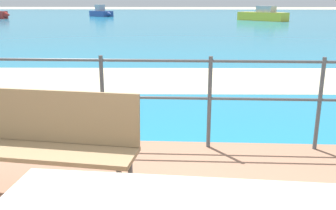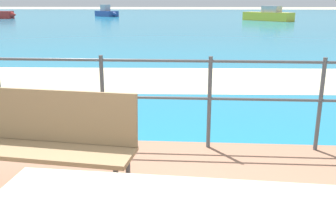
# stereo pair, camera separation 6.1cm
# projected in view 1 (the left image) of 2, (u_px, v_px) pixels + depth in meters

# --- Properties ---
(sea_water) EXTENTS (90.00, 90.00, 0.01)m
(sea_water) POSITION_uv_depth(u_px,v_px,m) (185.00, 17.00, 40.30)
(sea_water) COLOR teal
(sea_water) RESTS_ON ground
(beach_strip) EXTENTS (54.07, 5.15, 0.01)m
(beach_strip) POSITION_uv_depth(u_px,v_px,m) (172.00, 79.00, 8.05)
(beach_strip) COLOR beige
(beach_strip) RESTS_ON ground
(park_bench) EXTENTS (1.63, 0.59, 0.89)m
(park_bench) POSITION_uv_depth(u_px,v_px,m) (42.00, 136.00, 2.99)
(park_bench) COLOR #8C704C
(park_bench) RESTS_ON patio_paving
(railing_fence) EXTENTS (5.94, 0.04, 1.02)m
(railing_fence) POSITION_uv_depth(u_px,v_px,m) (156.00, 91.00, 4.02)
(railing_fence) COLOR #4C5156
(railing_fence) RESTS_ON patio_paving
(boat_mid) EXTENTS (4.26, 4.42, 1.28)m
(boat_mid) POSITION_uv_depth(u_px,v_px,m) (262.00, 15.00, 32.94)
(boat_mid) COLOR yellow
(boat_mid) RESTS_ON sea_water
(boat_far) EXTENTS (3.13, 2.99, 1.32)m
(boat_far) POSITION_uv_depth(u_px,v_px,m) (101.00, 13.00, 42.39)
(boat_far) COLOR #2D478C
(boat_far) RESTS_ON sea_water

